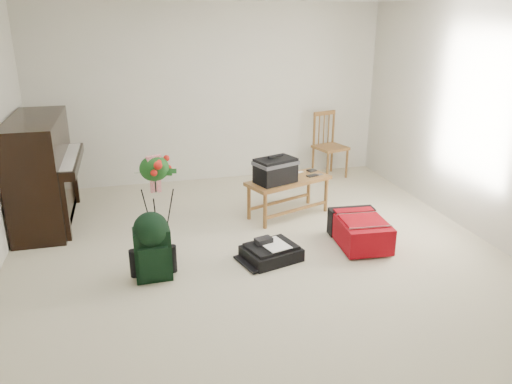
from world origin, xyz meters
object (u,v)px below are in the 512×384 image
object	(u,v)px
piano	(42,174)
flower_stand	(157,210)
green_backpack	(152,243)
bench	(278,172)
red_suitcase	(358,229)
dining_chair	(330,146)
black_duffel	(271,252)

from	to	relation	value
piano	flower_stand	world-z (taller)	piano
flower_stand	green_backpack	bearing A→B (deg)	-123.24
bench	flower_stand	distance (m)	1.70
red_suitcase	green_backpack	world-z (taller)	green_backpack
green_backpack	flower_stand	world-z (taller)	flower_stand
piano	dining_chair	xyz separation A→B (m)	(3.91, 0.84, -0.13)
piano	flower_stand	xyz separation A→B (m)	(1.21, -1.37, -0.05)
piano	black_duffel	xyz separation A→B (m)	(2.30, -1.59, -0.52)
bench	dining_chair	distance (m)	1.83
flower_stand	black_duffel	bearing A→B (deg)	-30.01
flower_stand	bench	bearing A→B (deg)	11.44
dining_chair	flower_stand	world-z (taller)	flower_stand
black_duffel	red_suitcase	bearing A→B (deg)	-7.94
bench	piano	bearing A→B (deg)	148.68
dining_chair	green_backpack	world-z (taller)	dining_chair
bench	black_duffel	world-z (taller)	bench
bench	flower_stand	size ratio (longest dim) A/B	0.98
piano	bench	xyz separation A→B (m)	(2.68, -0.52, -0.04)
black_duffel	green_backpack	xyz separation A→B (m)	(-1.17, -0.10, 0.28)
red_suitcase	piano	bearing A→B (deg)	160.76
piano	flower_stand	distance (m)	1.83
bench	red_suitcase	size ratio (longest dim) A/B	1.48
bench	flower_stand	bearing A→B (deg)	-170.19
dining_chair	black_duffel	size ratio (longest dim) A/B	1.55
dining_chair	flower_stand	xyz separation A→B (m)	(-2.69, -2.21, 0.08)
dining_chair	red_suitcase	size ratio (longest dim) A/B	1.28
piano	green_backpack	world-z (taller)	piano
bench	black_duffel	xyz separation A→B (m)	(-0.38, -1.07, -0.48)
black_duffel	green_backpack	distance (m)	1.20
green_backpack	flower_stand	size ratio (longest dim) A/B	0.58
bench	dining_chair	world-z (taller)	dining_chair
bench	red_suitcase	xyz separation A→B (m)	(0.63, -0.93, -0.40)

